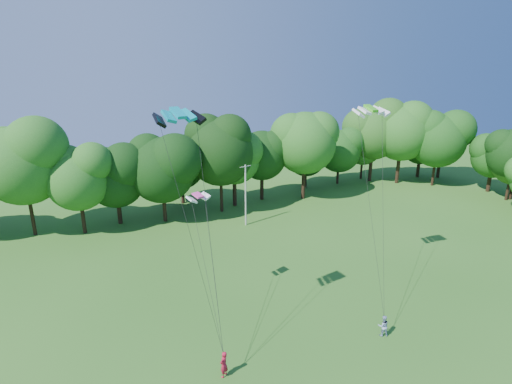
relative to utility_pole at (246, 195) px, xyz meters
name	(u,v)px	position (x,y,z in m)	size (l,w,h in m)	color
utility_pole	(246,195)	(0.00, 0.00, 0.00)	(1.49, 0.41, 7.54)	#B6B5AD
kite_flyer_left	(224,364)	(-11.24, -22.23, -3.00)	(0.65, 0.43, 1.79)	#B41731
kite_flyer_right	(383,326)	(0.51, -23.36, -3.09)	(0.78, 0.61, 1.61)	#97AAD2
kite_teal	(178,113)	(-12.31, -18.70, 12.11)	(3.04, 1.74, 0.62)	#058C9B
kite_green	(371,108)	(3.84, -16.27, 11.46)	(2.94, 1.46, 0.53)	#42C21D
kite_pink	(198,195)	(-9.98, -14.05, 5.45)	(1.94, 1.36, 0.29)	#F143A1
tree_back_center	(220,149)	(-0.98, 5.74, 4.58)	(9.33, 9.33, 13.58)	#342014
tree_back_east	(374,132)	(26.79, 9.06, 4.41)	(9.15, 9.15, 13.31)	black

